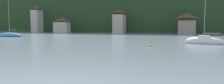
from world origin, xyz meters
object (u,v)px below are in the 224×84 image
object	(u,v)px
sailboat_far_3	(204,41)
mooring_buoy_mid	(150,46)
shore_building_central	(119,22)
shore_building_eastcentral	(186,24)
sailboat_far_2	(10,35)
shore_building_westcentral	(62,25)
shore_building_west	(37,20)

from	to	relation	value
sailboat_far_3	mooring_buoy_mid	distance (m)	10.10
shore_building_central	shore_building_eastcentral	bearing A→B (deg)	-0.26
sailboat_far_2	sailboat_far_3	world-z (taller)	sailboat_far_2
shore_building_eastcentral	sailboat_far_3	distance (m)	36.41
sailboat_far_2	shore_building_westcentral	bearing A→B (deg)	-86.93
shore_building_westcentral	shore_building_eastcentral	xyz separation A→B (m)	(46.01, 0.78, 0.58)
mooring_buoy_mid	shore_building_central	bearing A→B (deg)	109.65
shore_building_westcentral	sailboat_far_3	xyz separation A→B (m)	(46.12, -35.50, -2.42)
shore_building_westcentral	sailboat_far_2	bearing A→B (deg)	-86.75
shore_building_eastcentral	shore_building_central	bearing A→B (deg)	179.74
sailboat_far_2	sailboat_far_3	xyz separation A→B (m)	(44.50, -6.94, 0.06)
shore_building_westcentral	mooring_buoy_mid	size ratio (longest dim) A/B	11.45
shore_building_west	shore_building_central	xyz separation A→B (m)	(34.51, 0.65, -0.94)
shore_building_westcentral	shore_building_central	bearing A→B (deg)	2.20
shore_building_westcentral	shore_building_central	distance (m)	23.06
shore_building_west	shore_building_eastcentral	distance (m)	57.54
shore_building_westcentral	sailboat_far_2	distance (m)	28.71
sailboat_far_2	sailboat_far_3	distance (m)	45.04
shore_building_west	sailboat_far_3	size ratio (longest dim) A/B	1.18
shore_building_west	sailboat_far_3	distance (m)	67.97
shore_building_west	shore_building_westcentral	distance (m)	11.73
shore_building_westcentral	sailboat_far_3	size ratio (longest dim) A/B	0.67
shore_building_eastcentral	sailboat_far_3	world-z (taller)	sailboat_far_3
shore_building_central	sailboat_far_2	distance (m)	36.59
shore_building_eastcentral	sailboat_far_3	bearing A→B (deg)	-89.82
shore_building_central	sailboat_far_2	size ratio (longest dim) A/B	0.86
sailboat_far_3	mooring_buoy_mid	size ratio (longest dim) A/B	17.18
sailboat_far_3	sailboat_far_2	bearing A→B (deg)	4.71
sailboat_far_2	shore_building_west	bearing A→B (deg)	-65.67
shore_building_west	shore_building_central	world-z (taller)	shore_building_west
shore_building_westcentral	shore_building_eastcentral	bearing A→B (deg)	0.97
shore_building_central	shore_building_west	bearing A→B (deg)	-178.91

